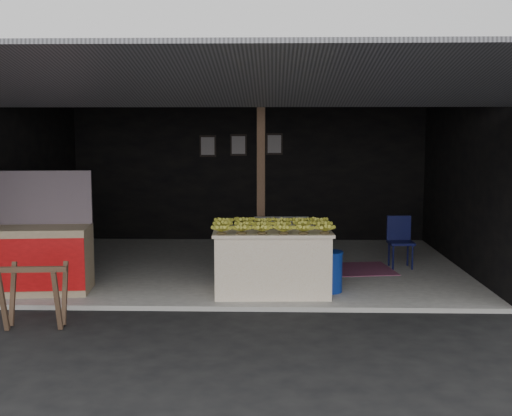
{
  "coord_description": "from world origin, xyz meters",
  "views": [
    {
      "loc": [
        0.49,
        -7.63,
        2.19
      ],
      "look_at": [
        0.24,
        1.5,
        1.1
      ],
      "focal_mm": 45.0,
      "sensor_mm": 36.0,
      "label": 1
    }
  ],
  "objects_px": {
    "banana_table": "(272,261)",
    "sawhorse": "(34,290)",
    "water_barrel": "(329,273)",
    "plastic_chair": "(400,237)",
    "white_crate": "(282,250)",
    "neighbor_stall": "(30,256)"
  },
  "relations": [
    {
      "from": "sawhorse",
      "to": "plastic_chair",
      "type": "xyz_separation_m",
      "value": [
        4.65,
        3.17,
        0.08
      ]
    },
    {
      "from": "banana_table",
      "to": "neighbor_stall",
      "type": "relative_size",
      "value": 0.97
    },
    {
      "from": "banana_table",
      "to": "water_barrel",
      "type": "relative_size",
      "value": 3.05
    },
    {
      "from": "water_barrel",
      "to": "plastic_chair",
      "type": "bearing_deg",
      "value": 52.48
    },
    {
      "from": "banana_table",
      "to": "neighbor_stall",
      "type": "distance_m",
      "value": 3.22
    },
    {
      "from": "sawhorse",
      "to": "plastic_chair",
      "type": "bearing_deg",
      "value": 29.29
    },
    {
      "from": "water_barrel",
      "to": "plastic_chair",
      "type": "relative_size",
      "value": 0.64
    },
    {
      "from": "sawhorse",
      "to": "water_barrel",
      "type": "height_order",
      "value": "sawhorse"
    },
    {
      "from": "white_crate",
      "to": "water_barrel",
      "type": "bearing_deg",
      "value": -47.93
    },
    {
      "from": "white_crate",
      "to": "sawhorse",
      "type": "bearing_deg",
      "value": -142.77
    },
    {
      "from": "sawhorse",
      "to": "plastic_chair",
      "type": "height_order",
      "value": "plastic_chair"
    },
    {
      "from": "water_barrel",
      "to": "white_crate",
      "type": "bearing_deg",
      "value": 133.29
    },
    {
      "from": "sawhorse",
      "to": "water_barrel",
      "type": "relative_size",
      "value": 1.42
    },
    {
      "from": "white_crate",
      "to": "water_barrel",
      "type": "xyz_separation_m",
      "value": [
        0.62,
        -0.66,
        -0.19
      ]
    },
    {
      "from": "banana_table",
      "to": "sawhorse",
      "type": "distance_m",
      "value": 3.01
    },
    {
      "from": "white_crate",
      "to": "plastic_chair",
      "type": "bearing_deg",
      "value": 26.08
    },
    {
      "from": "sawhorse",
      "to": "water_barrel",
      "type": "xyz_separation_m",
      "value": [
        3.4,
        1.54,
        -0.13
      ]
    },
    {
      "from": "sawhorse",
      "to": "neighbor_stall",
      "type": "bearing_deg",
      "value": 107.31
    },
    {
      "from": "neighbor_stall",
      "to": "banana_table",
      "type": "bearing_deg",
      "value": -5.21
    },
    {
      "from": "plastic_chair",
      "to": "white_crate",
      "type": "bearing_deg",
      "value": -154.88
    },
    {
      "from": "banana_table",
      "to": "neighbor_stall",
      "type": "xyz_separation_m",
      "value": [
        -3.22,
        -0.04,
        0.06
      ]
    },
    {
      "from": "banana_table",
      "to": "water_barrel",
      "type": "height_order",
      "value": "banana_table"
    }
  ]
}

